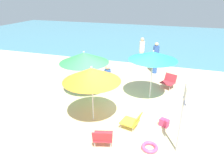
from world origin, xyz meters
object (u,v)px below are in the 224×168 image
beach_bag (164,123)px  warning_sign (183,110)px  umbrella_green (84,58)px  swim_ring (150,147)px  umbrella_orange (92,75)px  beach_chair_a (103,137)px  person_b (106,75)px  person_a (142,52)px  beach_chair_c (133,121)px  beach_chair_b (169,81)px  umbrella_teal (153,56)px  person_c (155,58)px

beach_bag → warning_sign: bearing=-67.7°
umbrella_green → swim_ring: size_ratio=4.23×
umbrella_orange → swim_ring: (2.02, -0.86, -1.56)m
beach_chair_a → person_b: (-1.30, 3.98, 0.15)m
person_a → person_b: size_ratio=1.72×
umbrella_green → swim_ring: umbrella_green is taller
beach_chair_a → beach_bag: size_ratio=2.50×
beach_chair_a → beach_chair_c: bearing=-45.0°
person_b → umbrella_orange: bearing=100.6°
beach_chair_b → beach_chair_c: 3.56m
warning_sign → umbrella_green: bearing=143.3°
umbrella_teal → person_b: 2.55m
beach_chair_a → swim_ring: (1.25, 0.30, -0.27)m
warning_sign → beach_bag: bearing=107.7°
umbrella_green → beach_chair_a: umbrella_green is taller
warning_sign → swim_ring: warning_sign is taller
umbrella_orange → person_b: umbrella_orange is taller
person_c → swim_ring: size_ratio=3.51×
beach_chair_b → warning_sign: (0.51, -4.06, 0.94)m
swim_ring → beach_chair_b: bearing=87.5°
beach_chair_a → umbrella_green: bearing=16.7°
person_c → beach_chair_c: bearing=-121.3°
person_b → beach_bag: 3.77m
umbrella_orange → beach_chair_a: size_ratio=2.65×
beach_bag → umbrella_green: bearing=158.5°
swim_ring → warning_sign: bearing=12.4°
person_c → umbrella_orange: bearing=-136.4°
swim_ring → umbrella_orange: bearing=156.9°
person_a → swim_ring: bearing=95.1°
beach_bag → beach_chair_c: bearing=-154.8°
person_a → warning_sign: (2.25, -6.71, 0.45)m
umbrella_teal → swim_ring: bearing=-81.4°
umbrella_green → person_a: umbrella_green is taller
warning_sign → swim_ring: 1.42m
beach_chair_c → swim_ring: beach_chair_c is taller
warning_sign → swim_ring: bearing=-172.1°
umbrella_orange → beach_chair_a: umbrella_orange is taller
warning_sign → umbrella_teal: bearing=107.5°
umbrella_orange → umbrella_teal: umbrella_teal is taller
umbrella_teal → umbrella_green: size_ratio=1.01×
umbrella_teal → warning_sign: bearing=-67.9°
umbrella_teal → beach_chair_b: 1.99m
beach_chair_c → person_c: bearing=-77.9°
warning_sign → beach_bag: 1.61m
umbrella_teal → warning_sign: (1.15, -2.83, -0.48)m
beach_chair_c → beach_chair_a: bearing=73.1°
beach_chair_b → swim_ring: 4.23m
warning_sign → beach_chair_c: bearing=151.5°
beach_chair_b → beach_bag: (0.09, -3.02, -0.21)m
person_a → umbrella_teal: bearing=98.2°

